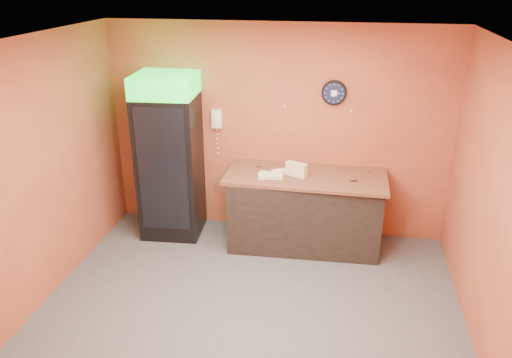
# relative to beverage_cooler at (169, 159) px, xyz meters

# --- Properties ---
(floor) EXTENTS (4.50, 4.50, 0.00)m
(floor) POSITION_rel_beverage_cooler_xyz_m (1.37, -1.60, -1.07)
(floor) COLOR #47474C
(floor) RESTS_ON ground
(back_wall) EXTENTS (4.50, 0.02, 2.80)m
(back_wall) POSITION_rel_beverage_cooler_xyz_m (1.37, 0.40, 0.33)
(back_wall) COLOR #BD5E35
(back_wall) RESTS_ON floor
(left_wall) EXTENTS (0.02, 4.00, 2.80)m
(left_wall) POSITION_rel_beverage_cooler_xyz_m (-0.88, -1.60, 0.33)
(left_wall) COLOR #BD5E35
(left_wall) RESTS_ON floor
(right_wall) EXTENTS (0.02, 4.00, 2.80)m
(right_wall) POSITION_rel_beverage_cooler_xyz_m (3.62, -1.60, 0.33)
(right_wall) COLOR #BD5E35
(right_wall) RESTS_ON floor
(ceiling) EXTENTS (4.50, 4.00, 0.02)m
(ceiling) POSITION_rel_beverage_cooler_xyz_m (1.37, -1.60, 1.73)
(ceiling) COLOR white
(ceiling) RESTS_ON back_wall
(beverage_cooler) EXTENTS (0.82, 0.83, 2.19)m
(beverage_cooler) POSITION_rel_beverage_cooler_xyz_m (0.00, 0.00, 0.00)
(beverage_cooler) COLOR black
(beverage_cooler) RESTS_ON floor
(prep_counter) EXTENTS (1.93, 0.91, 0.95)m
(prep_counter) POSITION_rel_beverage_cooler_xyz_m (1.81, -0.02, -0.59)
(prep_counter) COLOR black
(prep_counter) RESTS_ON floor
(wall_clock) EXTENTS (0.31, 0.06, 0.31)m
(wall_clock) POSITION_rel_beverage_cooler_xyz_m (2.09, 0.37, 0.89)
(wall_clock) COLOR black
(wall_clock) RESTS_ON back_wall
(wall_phone) EXTENTS (0.13, 0.11, 0.24)m
(wall_phone) POSITION_rel_beverage_cooler_xyz_m (0.57, 0.35, 0.48)
(wall_phone) COLOR white
(wall_phone) RESTS_ON back_wall
(butcher_paper) EXTENTS (2.03, 0.92, 0.04)m
(butcher_paper) POSITION_rel_beverage_cooler_xyz_m (1.81, -0.02, -0.10)
(butcher_paper) COLOR brown
(butcher_paper) RESTS_ON prep_counter
(sub_roll_stack) EXTENTS (0.28, 0.19, 0.17)m
(sub_roll_stack) POSITION_rel_beverage_cooler_xyz_m (1.69, -0.07, 0.01)
(sub_roll_stack) COLOR beige
(sub_roll_stack) RESTS_ON butcher_paper
(wrapped_sandwich_left) EXTENTS (0.32, 0.16, 0.04)m
(wrapped_sandwich_left) POSITION_rel_beverage_cooler_xyz_m (1.39, -0.20, -0.06)
(wrapped_sandwich_left) COLOR silver
(wrapped_sandwich_left) RESTS_ON butcher_paper
(wrapped_sandwich_mid) EXTENTS (0.30, 0.15, 0.04)m
(wrapped_sandwich_mid) POSITION_rel_beverage_cooler_xyz_m (1.37, -0.15, -0.06)
(wrapped_sandwich_mid) COLOR silver
(wrapped_sandwich_mid) RESTS_ON butcher_paper
(wrapped_sandwich_right) EXTENTS (0.27, 0.21, 0.04)m
(wrapped_sandwich_right) POSITION_rel_beverage_cooler_xyz_m (1.50, 0.00, -0.06)
(wrapped_sandwich_right) COLOR silver
(wrapped_sandwich_right) RESTS_ON butcher_paper
(kitchen_tool) EXTENTS (0.06, 0.06, 0.06)m
(kitchen_tool) POSITION_rel_beverage_cooler_xyz_m (1.69, 0.01, -0.05)
(kitchen_tool) COLOR silver
(kitchen_tool) RESTS_ON butcher_paper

